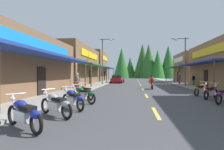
# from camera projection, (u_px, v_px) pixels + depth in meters

# --- Properties ---
(ground) EXTENTS (10.22, 80.61, 0.10)m
(ground) POSITION_uv_depth(u_px,v_px,m) (141.00, 86.00, 25.19)
(ground) COLOR #424244
(sidewalk_left) EXTENTS (2.51, 80.61, 0.12)m
(sidewalk_left) POSITION_uv_depth(u_px,v_px,m) (97.00, 84.00, 25.99)
(sidewalk_left) COLOR #9E9991
(sidewalk_left) RESTS_ON ground
(sidewalk_right) EXTENTS (2.51, 80.61, 0.12)m
(sidewalk_right) POSITION_uv_depth(u_px,v_px,m) (187.00, 85.00, 24.39)
(sidewalk_right) COLOR #9E9991
(sidewalk_right) RESTS_ON ground
(centerline_dashes) EXTENTS (0.16, 54.24, 0.01)m
(centerline_dashes) POSITION_uv_depth(u_px,v_px,m) (140.00, 84.00, 27.73)
(centerline_dashes) COLOR #E0C64C
(centerline_dashes) RESTS_ON ground
(storefront_left_middle) EXTENTS (9.38, 13.36, 5.77)m
(storefront_left_middle) POSITION_uv_depth(u_px,v_px,m) (67.00, 66.00, 27.46)
(storefront_left_middle) COLOR brown
(storefront_left_middle) RESTS_ON ground
(storefront_left_far) EXTENTS (8.55, 9.75, 6.57)m
(storefront_left_far) POSITION_uv_depth(u_px,v_px,m) (90.00, 67.00, 40.35)
(storefront_left_far) COLOR brown
(storefront_left_far) RESTS_ON ground
(storefront_right_far) EXTENTS (10.04, 9.45, 5.56)m
(storefront_right_far) POSITION_uv_depth(u_px,v_px,m) (201.00, 68.00, 33.88)
(storefront_right_far) COLOR olive
(storefront_right_far) RESTS_ON ground
(streetlamp_left) EXTENTS (2.12, 0.30, 6.74)m
(streetlamp_left) POSITION_uv_depth(u_px,v_px,m) (105.00, 55.00, 25.66)
(streetlamp_left) COLOR #474C51
(streetlamp_left) RESTS_ON ground
(streetlamp_right) EXTENTS (2.12, 0.30, 6.22)m
(streetlamp_right) POSITION_uv_depth(u_px,v_px,m) (183.00, 55.00, 22.42)
(streetlamp_right) COLOR #474C51
(streetlamp_right) RESTS_ON ground
(motorcycle_parked_right_4) EXTENTS (1.52, 1.65, 1.04)m
(motorcycle_parked_right_4) POSITION_uv_depth(u_px,v_px,m) (211.00, 91.00, 11.55)
(motorcycle_parked_right_4) COLOR black
(motorcycle_parked_right_4) RESTS_ON ground
(motorcycle_parked_right_5) EXTENTS (1.55, 1.62, 1.04)m
(motorcycle_parked_right_5) POSITION_uv_depth(u_px,v_px,m) (201.00, 89.00, 13.32)
(motorcycle_parked_right_5) COLOR black
(motorcycle_parked_right_5) RESTS_ON ground
(motorcycle_parked_left_0) EXTENTS (1.87, 1.22, 1.04)m
(motorcycle_parked_left_0) POSITION_uv_depth(u_px,v_px,m) (24.00, 113.00, 5.19)
(motorcycle_parked_left_0) COLOR black
(motorcycle_parked_left_0) RESTS_ON ground
(motorcycle_parked_left_1) EXTENTS (1.83, 1.27, 1.04)m
(motorcycle_parked_left_1) POSITION_uv_depth(u_px,v_px,m) (56.00, 104.00, 6.82)
(motorcycle_parked_left_1) COLOR black
(motorcycle_parked_left_1) RESTS_ON ground
(motorcycle_parked_left_2) EXTENTS (1.61, 1.55, 1.04)m
(motorcycle_parked_left_2) POSITION_uv_depth(u_px,v_px,m) (73.00, 99.00, 8.26)
(motorcycle_parked_left_2) COLOR black
(motorcycle_parked_left_2) RESTS_ON ground
(motorcycle_parked_left_3) EXTENTS (1.86, 1.22, 1.04)m
(motorcycle_parked_left_3) POSITION_uv_depth(u_px,v_px,m) (82.00, 94.00, 9.97)
(motorcycle_parked_left_3) COLOR black
(motorcycle_parked_left_3) RESTS_ON ground
(motorcycle_parked_left_4) EXTENTS (1.48, 1.68, 1.04)m
(motorcycle_parked_left_4) POSITION_uv_depth(u_px,v_px,m) (86.00, 92.00, 11.47)
(motorcycle_parked_left_4) COLOR black
(motorcycle_parked_left_4) RESTS_ON ground
(rider_cruising_lead) EXTENTS (0.60, 2.14, 1.57)m
(rider_cruising_lead) POSITION_uv_depth(u_px,v_px,m) (152.00, 83.00, 18.72)
(rider_cruising_lead) COLOR black
(rider_cruising_lead) RESTS_ON ground
(pedestrian_by_shop) EXTENTS (0.32, 0.56, 1.81)m
(pedestrian_by_shop) POSITION_uv_depth(u_px,v_px,m) (179.00, 78.00, 26.67)
(pedestrian_by_shop) COLOR maroon
(pedestrian_by_shop) RESTS_ON ground
(pedestrian_browsing) EXTENTS (0.54, 0.37, 1.73)m
(pedestrian_browsing) POSITION_uv_depth(u_px,v_px,m) (77.00, 81.00, 16.42)
(pedestrian_browsing) COLOR maroon
(pedestrian_browsing) RESTS_ON ground
(pedestrian_waiting) EXTENTS (0.49, 0.41, 1.55)m
(pedestrian_waiting) POSITION_uv_depth(u_px,v_px,m) (194.00, 79.00, 23.87)
(pedestrian_waiting) COLOR #3F593F
(pedestrian_waiting) RESTS_ON ground
(parked_car_curbside) EXTENTS (2.25, 4.39, 1.40)m
(parked_car_curbside) POSITION_uv_depth(u_px,v_px,m) (117.00, 79.00, 31.74)
(parked_car_curbside) COLOR #B21919
(parked_car_curbside) RESTS_ON ground
(treeline_backdrop) EXTENTS (22.95, 12.01, 13.13)m
(treeline_backdrop) POSITION_uv_depth(u_px,v_px,m) (146.00, 63.00, 65.22)
(treeline_backdrop) COLOR #246023
(treeline_backdrop) RESTS_ON ground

